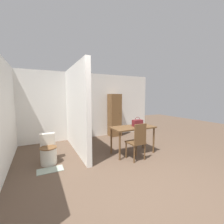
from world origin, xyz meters
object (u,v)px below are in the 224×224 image
object	(u,v)px
wooden_cabinet	(114,115)
toilet	(48,151)
dining_table	(133,130)
wooden_chair	(137,141)
handbag	(137,123)

from	to	relation	value
wooden_cabinet	toilet	bearing A→B (deg)	-149.86
toilet	wooden_cabinet	world-z (taller)	wooden_cabinet
dining_table	wooden_cabinet	world-z (taller)	wooden_cabinet
wooden_chair	handbag	xyz separation A→B (m)	(0.31, 0.43, 0.36)
wooden_cabinet	handbag	bearing A→B (deg)	-97.94
dining_table	wooden_chair	xyz separation A→B (m)	(-0.16, -0.44, -0.17)
dining_table	toilet	distance (m)	2.27
wooden_chair	toilet	size ratio (longest dim) A/B	1.38
dining_table	toilet	size ratio (longest dim) A/B	1.79
dining_table	wooden_cabinet	distance (m)	1.98
wooden_chair	toilet	distance (m)	2.22
dining_table	handbag	bearing A→B (deg)	-3.27
wooden_chair	wooden_cabinet	bearing A→B (deg)	72.45
handbag	wooden_cabinet	size ratio (longest dim) A/B	0.17
wooden_chair	handbag	distance (m)	0.64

